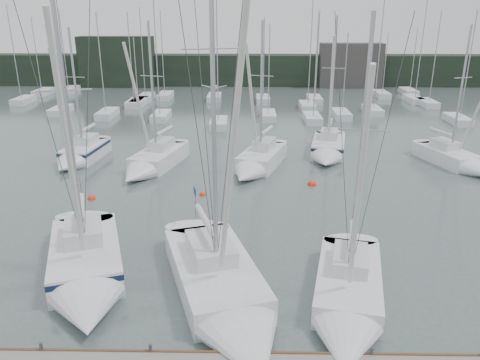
# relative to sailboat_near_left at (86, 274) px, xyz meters

# --- Properties ---
(ground) EXTENTS (160.00, 160.00, 0.00)m
(ground) POSITION_rel_sailboat_near_left_xyz_m (5.91, -0.75, -0.66)
(ground) COLOR #4D5E5A
(ground) RESTS_ON ground
(far_treeline) EXTENTS (90.00, 4.00, 5.00)m
(far_treeline) POSITION_rel_sailboat_near_left_xyz_m (5.91, 61.25, 1.84)
(far_treeline) COLOR black
(far_treeline) RESTS_ON ground
(far_building_left) EXTENTS (12.00, 3.00, 8.00)m
(far_building_left) POSITION_rel_sailboat_near_left_xyz_m (-14.09, 59.25, 3.34)
(far_building_left) COLOR black
(far_building_left) RESTS_ON ground
(far_building_right) EXTENTS (10.00, 3.00, 7.00)m
(far_building_right) POSITION_rel_sailboat_near_left_xyz_m (23.91, 59.25, 2.84)
(far_building_right) COLOR #3F3C3A
(far_building_right) RESTS_ON ground
(mast_forest) EXTENTS (56.79, 26.41, 14.86)m
(mast_forest) POSITION_rel_sailboat_near_left_xyz_m (5.94, 42.60, -0.18)
(mast_forest) COLOR silver
(mast_forest) RESTS_ON ground
(sailboat_near_left) EXTENTS (6.08, 9.96, 15.00)m
(sailboat_near_left) POSITION_rel_sailboat_near_left_xyz_m (0.00, 0.00, 0.00)
(sailboat_near_left) COLOR silver
(sailboat_near_left) RESTS_ON ground
(sailboat_near_center) EXTENTS (6.54, 11.26, 18.21)m
(sailboat_near_center) POSITION_rel_sailboat_near_left_xyz_m (6.60, -2.01, -0.05)
(sailboat_near_center) COLOR silver
(sailboat_near_center) RESTS_ON ground
(sailboat_near_right) EXTENTS (4.63, 9.41, 13.03)m
(sailboat_near_right) POSITION_rel_sailboat_near_left_xyz_m (11.59, -2.08, -0.15)
(sailboat_near_right) COLOR silver
(sailboat_near_right) RESTS_ON ground
(sailboat_mid_a) EXTENTS (3.37, 7.39, 11.60)m
(sailboat_mid_a) POSITION_rel_sailboat_near_left_xyz_m (-6.73, 18.48, -0.05)
(sailboat_mid_a) COLOR silver
(sailboat_mid_a) RESTS_ON ground
(sailboat_mid_b) EXTENTS (4.84, 8.90, 12.17)m
(sailboat_mid_b) POSITION_rel_sailboat_near_left_xyz_m (-0.33, 16.44, -0.06)
(sailboat_mid_b) COLOR silver
(sailboat_mid_b) RESTS_ON ground
(sailboat_mid_c) EXTENTS (5.16, 8.72, 12.16)m
(sailboat_mid_c) POSITION_rel_sailboat_near_left_xyz_m (8.05, 16.63, -0.04)
(sailboat_mid_c) COLOR silver
(sailboat_mid_c) RESTS_ON ground
(sailboat_mid_d) EXTENTS (4.27, 8.24, 12.52)m
(sailboat_mid_d) POSITION_rel_sailboat_near_left_xyz_m (14.28, 20.32, -0.03)
(sailboat_mid_d) COLOR silver
(sailboat_mid_d) RESTS_ON ground
(sailboat_mid_e) EXTENTS (4.80, 8.09, 11.81)m
(sailboat_mid_e) POSITION_rel_sailboat_near_left_xyz_m (24.48, 17.64, -0.11)
(sailboat_mid_e) COLOR silver
(sailboat_mid_e) RESTS_ON ground
(buoy_a) EXTENTS (0.45, 0.45, 0.45)m
(buoy_a) POSITION_rel_sailboat_near_left_xyz_m (4.27, 11.45, -0.66)
(buoy_a) COLOR red
(buoy_a) RESTS_ON ground
(buoy_b) EXTENTS (0.65, 0.65, 0.65)m
(buoy_b) POSITION_rel_sailboat_near_left_xyz_m (12.11, 13.60, -0.66)
(buoy_b) COLOR red
(buoy_b) RESTS_ON ground
(buoy_c) EXTENTS (0.55, 0.55, 0.55)m
(buoy_c) POSITION_rel_sailboat_near_left_xyz_m (-3.20, 10.59, -0.66)
(buoy_c) COLOR red
(buoy_c) RESTS_ON ground
(seagull) EXTENTS (1.11, 0.50, 0.22)m
(seagull) POSITION_rel_sailboat_near_left_xyz_m (5.92, 2.01, 8.24)
(seagull) COLOR silver
(seagull) RESTS_ON ground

